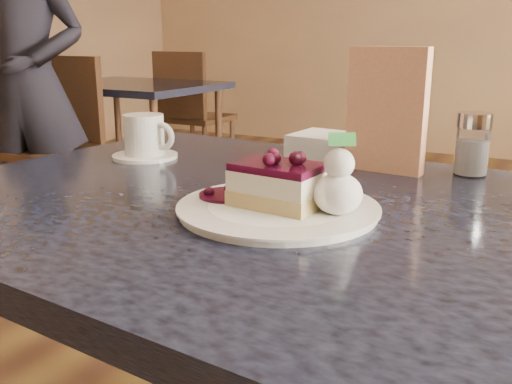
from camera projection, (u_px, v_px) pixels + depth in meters
The scene contains 11 objects.
main_table at pixel (295, 255), 0.94m from camera, with size 1.39×0.99×0.83m.
dessert_plate at pixel (278, 209), 0.87m from camera, with size 0.30×0.30×0.01m, color white.
cheesecake_slice at pixel (278, 185), 0.86m from camera, with size 0.14×0.10×0.07m.
whipped_cream at pixel (338, 194), 0.82m from camera, with size 0.07×0.07×0.06m.
berry_sauce at pixel (226, 195), 0.91m from camera, with size 0.09×0.09×0.01m, color black.
coffee_set at pixel (145, 139), 1.25m from camera, with size 0.15×0.14×0.10m.
menu_card at pixel (387, 110), 1.11m from camera, with size 0.15×0.03×0.24m, color #F8EDB0.
sugar_shaker at pixel (473, 144), 1.09m from camera, with size 0.07×0.07×0.12m.
napkin_stack at pixel (325, 146), 1.25m from camera, with size 0.13×0.13×0.06m, color white.
bg_table_far_left at pixel (138, 191), 3.86m from camera, with size 1.06×1.93×1.28m.
patron at pixel (30, 83), 2.96m from camera, with size 0.62×0.41×1.70m, color black.
Camera 1 is at (0.30, -0.56, 1.09)m, focal length 40.00 mm.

